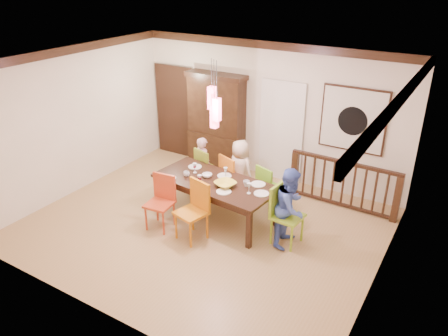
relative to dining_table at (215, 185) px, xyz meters
The scene contains 37 objects.
floor 0.76m from the dining_table, 94.55° to the right, with size 6.00×6.00×0.00m, color tan.
ceiling 2.26m from the dining_table, 94.55° to the right, with size 6.00×6.00×0.00m, color white.
wall_back 2.27m from the dining_table, 90.78° to the left, with size 6.00×6.00×0.00m, color beige.
wall_left 3.15m from the dining_table, behind, with size 5.00×5.00×0.00m, color beige.
wall_right 3.09m from the dining_table, ahead, with size 5.00×5.00×0.00m, color beige.
crown_molding 2.18m from the dining_table, 94.55° to the right, with size 6.00×5.00×0.16m, color black, non-canonical shape.
panel_door 3.22m from the dining_table, 139.37° to the left, with size 1.04×0.07×2.24m, color black.
white_doorway 2.16m from the dining_table, 81.31° to the left, with size 0.97×0.05×2.22m, color silver.
painting 2.90m from the dining_table, 49.80° to the left, with size 1.25×0.06×1.25m.
pendant_cluster 1.44m from the dining_table, 32.01° to the right, with size 0.27×0.21×1.14m.
dining_table is the anchor object (origin of this frame).
chair_far_left 1.06m from the dining_table, 129.09° to the left, with size 0.54×0.54×0.95m.
chair_far_mid 0.74m from the dining_table, 91.06° to the left, with size 0.57×0.57×0.98m.
chair_far_right 1.09m from the dining_table, 47.98° to the left, with size 0.52×0.52×0.91m.
chair_near_left 1.04m from the dining_table, 128.67° to the right, with size 0.48×0.48×0.97m.
chair_near_mid 0.80m from the dining_table, 88.03° to the right, with size 0.56×0.56×1.02m.
chair_end_right 1.46m from the dining_table, ahead, with size 0.51×0.51×1.04m.
china_hutch 2.30m from the dining_table, 121.38° to the left, with size 1.37×0.46×2.16m.
balustrade 2.46m from the dining_table, 40.31° to the left, with size 2.11×0.13×0.96m.
person_far_left 1.13m from the dining_table, 134.77° to the left, with size 0.42×0.28×1.15m, color #F6BBCC.
person_far_mid 0.87m from the dining_table, 88.14° to the left, with size 0.60×0.39×1.24m, color beige.
person_end_right 1.49m from the dining_table, ahead, with size 0.66×0.52×1.36m, color #4763C7.
serving_bowl 0.31m from the dining_table, 18.80° to the right, with size 0.36×0.36×0.09m, color yellow.
small_bowl 0.24m from the dining_table, 165.22° to the left, with size 0.19×0.19×0.06m, color white.
cup_left 0.57m from the dining_table, 168.26° to the right, with size 0.12×0.12×0.09m, color silver.
cup_right 0.60m from the dining_table, 10.18° to the left, with size 0.11×0.11×0.10m, color silver.
plate_far_left 0.71m from the dining_table, 155.45° to the left, with size 0.26×0.26×0.01m, color white.
plate_far_mid 0.26m from the dining_table, 78.88° to the left, with size 0.26×0.26×0.01m, color white.
plate_far_right 0.78m from the dining_table, 20.19° to the left, with size 0.26×0.26×0.01m, color white.
plate_near_left 0.84m from the dining_table, 154.70° to the right, with size 0.26×0.26×0.01m, color white.
plate_near_mid 0.46m from the dining_table, 38.70° to the right, with size 0.26×0.26×0.01m, color white.
plate_end_right 0.94m from the dining_table, ahead, with size 0.26×0.26×0.01m, color white.
wine_glass_a 0.54m from the dining_table, 169.59° to the left, with size 0.08×0.08×0.19m, color #590C19, non-canonical shape.
wine_glass_b 0.30m from the dining_table, 70.69° to the left, with size 0.08×0.08×0.19m, color silver, non-canonical shape.
wine_glass_c 0.35m from the dining_table, 117.64° to the right, with size 0.08×0.08×0.19m, color #590C19, non-canonical shape.
wine_glass_d 0.77m from the dining_table, ahead, with size 0.08×0.08×0.19m, color silver, non-canonical shape.
napkin 0.41m from the dining_table, 105.73° to the right, with size 0.18×0.14×0.01m, color #D83359.
Camera 1 is at (3.78, -5.51, 4.26)m, focal length 35.00 mm.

